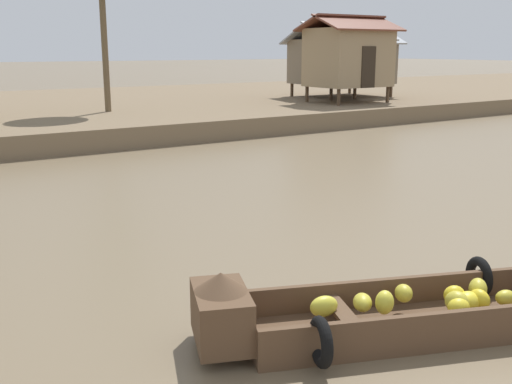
% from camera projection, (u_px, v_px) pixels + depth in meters
% --- Properties ---
extents(ground_plane, '(300.00, 300.00, 0.00)m').
position_uv_depth(ground_plane, '(155.00, 226.00, 10.83)').
color(ground_plane, '#726047').
extents(banana_boat, '(4.85, 2.60, 0.88)m').
position_uv_depth(banana_boat, '(411.00, 306.00, 6.74)').
color(banana_boat, brown).
rests_on(banana_boat, ground).
extents(stilt_house_mid_right, '(4.08, 3.12, 3.91)m').
position_uv_depth(stilt_house_mid_right, '(349.00, 56.00, 27.34)').
color(stilt_house_mid_right, '#4C3826').
rests_on(stilt_house_mid_right, riverbank_strip).
extents(stilt_house_right, '(5.11, 4.03, 3.73)m').
position_uv_depth(stilt_house_right, '(342.00, 60.00, 30.70)').
color(stilt_house_right, '#4C3826').
rests_on(stilt_house_right, riverbank_strip).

